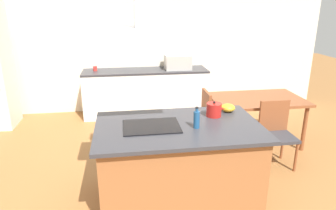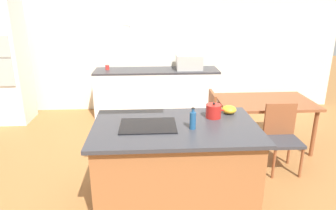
{
  "view_description": "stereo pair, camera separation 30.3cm",
  "coord_description": "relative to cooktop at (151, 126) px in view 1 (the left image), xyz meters",
  "views": [
    {
      "loc": [
        -0.57,
        -3.01,
        2.16
      ],
      "look_at": [
        -0.06,
        0.4,
        1.0
      ],
      "focal_mm": 32.82,
      "sensor_mm": 36.0,
      "label": 1
    },
    {
      "loc": [
        -0.27,
        -3.04,
        2.16
      ],
      "look_at": [
        -0.06,
        0.4,
        1.0
      ],
      "focal_mm": 32.82,
      "sensor_mm": 36.0,
      "label": 2
    }
  ],
  "objects": [
    {
      "name": "chair_at_left_end",
      "position": [
        0.85,
        1.26,
        -0.4
      ],
      "size": [
        0.42,
        0.42,
        0.89
      ],
      "color": "#333338",
      "rests_on": "ground"
    },
    {
      "name": "range_hood",
      "position": [
        0.0,
        0.0,
        1.2
      ],
      "size": [
        0.9,
        0.55,
        0.78
      ],
      "color": "#ADADB2"
    },
    {
      "name": "wall_back",
      "position": [
        0.29,
        3.25,
        0.44
      ],
      "size": [
        7.2,
        0.1,
        2.7
      ],
      "primitive_type": "cube",
      "color": "beige",
      "rests_on": "ground"
    },
    {
      "name": "countertop_microwave",
      "position": [
        0.8,
        2.88,
        0.13
      ],
      "size": [
        0.5,
        0.38,
        0.28
      ],
      "primitive_type": "cube",
      "color": "#B2AFAA",
      "rests_on": "back_counter"
    },
    {
      "name": "coffee_mug_red",
      "position": [
        -0.8,
        2.94,
        0.04
      ],
      "size": [
        0.08,
        0.08,
        0.09
      ],
      "primitive_type": "cylinder",
      "color": "red",
      "rests_on": "back_counter"
    },
    {
      "name": "back_counter",
      "position": [
        0.16,
        2.88,
        -0.46
      ],
      "size": [
        2.43,
        0.62,
        0.9
      ],
      "color": "silver",
      "rests_on": "ground"
    },
    {
      "name": "chair_facing_island",
      "position": [
        1.76,
        0.6,
        -0.4
      ],
      "size": [
        0.42,
        0.42,
        0.89
      ],
      "color": "#333338",
      "rests_on": "ground"
    },
    {
      "name": "olive_oil_bottle",
      "position": [
        0.47,
        -0.1,
        0.09
      ],
      "size": [
        0.07,
        0.07,
        0.23
      ],
      "color": "navy",
      "rests_on": "kitchen_island"
    },
    {
      "name": "mixing_bowl",
      "position": [
        0.96,
        0.34,
        0.04
      ],
      "size": [
        0.17,
        0.17,
        0.09
      ],
      "primitive_type": "ellipsoid",
      "color": "gold",
      "rests_on": "kitchen_island"
    },
    {
      "name": "kitchen_island",
      "position": [
        0.29,
        0.0,
        -0.45
      ],
      "size": [
        1.78,
        1.1,
        0.9
      ],
      "color": "#995B33",
      "rests_on": "ground"
    },
    {
      "name": "ground",
      "position": [
        0.29,
        1.5,
        -0.91
      ],
      "size": [
        16.0,
        16.0,
        0.0
      ],
      "primitive_type": "plane",
      "color": "#936033"
    },
    {
      "name": "dining_table",
      "position": [
        1.76,
        1.26,
        -0.24
      ],
      "size": [
        1.4,
        0.9,
        0.75
      ],
      "color": "brown",
      "rests_on": "ground"
    },
    {
      "name": "tea_kettle",
      "position": [
        0.75,
        0.22,
        0.07
      ],
      "size": [
        0.23,
        0.17,
        0.18
      ],
      "color": "#B21E19",
      "rests_on": "kitchen_island"
    },
    {
      "name": "cooktop",
      "position": [
        0.0,
        0.0,
        0.0
      ],
      "size": [
        0.6,
        0.44,
        0.01
      ],
      "primitive_type": "cube",
      "color": "black",
      "rests_on": "kitchen_island"
    }
  ]
}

